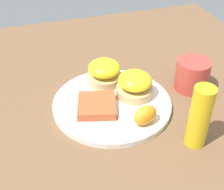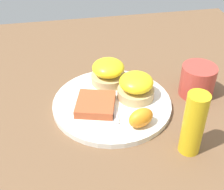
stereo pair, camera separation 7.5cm
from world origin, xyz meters
The scene contains 9 objects.
ground_plane centered at (0.00, 0.00, 0.00)m, with size 1.10×1.10×0.00m, color brown.
plate centered at (0.00, 0.00, 0.01)m, with size 0.29×0.29×0.01m, color silver.
sandwich_benedict_left centered at (0.01, -0.06, 0.05)m, with size 0.09×0.09×0.06m.
sandwich_benedict_right centered at (0.09, -0.01, 0.05)m, with size 0.09×0.09×0.06m.
hashbrown_patty centered at (-0.02, 0.04, 0.02)m, with size 0.09×0.09×0.02m, color #AF4F2C.
orange_wedge centered at (-0.10, -0.05, 0.04)m, with size 0.06×0.04×0.04m, color orange.
fork centered at (0.05, 0.00, 0.02)m, with size 0.23×0.03×0.00m.
cup centered at (0.01, -0.22, 0.04)m, with size 0.12×0.09×0.08m.
condiment_bottle centered at (-0.17, -0.13, 0.07)m, with size 0.04×0.04×0.14m, color gold.
Camera 2 is at (-0.59, 0.11, 0.49)m, focal length 50.00 mm.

